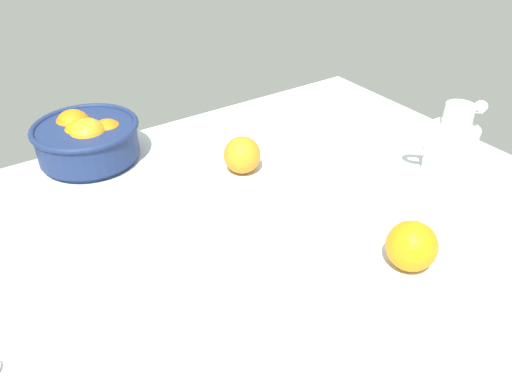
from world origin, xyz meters
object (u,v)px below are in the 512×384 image
at_px(spoon, 7,345).
at_px(loose_orange_0, 412,246).
at_px(juice_glass, 311,360).
at_px(loose_orange_1, 242,155).
at_px(fruit_bowl, 88,139).
at_px(juice_pitcher, 450,149).

bearing_deg(spoon, loose_orange_0, -18.42).
bearing_deg(juice_glass, loose_orange_1, 66.56).
height_order(fruit_bowl, juice_pitcher, juice_pitcher).
bearing_deg(juice_glass, juice_pitcher, 23.02).
distance_m(fruit_bowl, juice_glass, 0.70).
relative_size(fruit_bowl, juice_pitcher, 1.40).
xyz_separation_m(loose_orange_0, spoon, (-0.57, 0.19, -0.04)).
xyz_separation_m(fruit_bowl, loose_orange_0, (0.31, -0.62, -0.01)).
distance_m(loose_orange_0, loose_orange_1, 0.40).
xyz_separation_m(fruit_bowl, loose_orange_1, (0.25, -0.22, -0.01)).
bearing_deg(spoon, fruit_bowl, 58.50).
relative_size(juice_glass, spoon, 0.78).
xyz_separation_m(juice_pitcher, juice_glass, (-0.56, -0.24, -0.01)).
distance_m(loose_orange_1, spoon, 0.55).
xyz_separation_m(juice_pitcher, spoon, (-0.86, 0.04, -0.05)).
bearing_deg(spoon, juice_glass, -42.05).
relative_size(juice_glass, loose_orange_1, 1.41).
height_order(loose_orange_0, loose_orange_1, loose_orange_0).
xyz_separation_m(juice_glass, loose_orange_0, (0.27, 0.08, -0.01)).
distance_m(juice_pitcher, loose_orange_1, 0.42).
height_order(juice_glass, spoon, juice_glass).
relative_size(fruit_bowl, spoon, 1.58).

